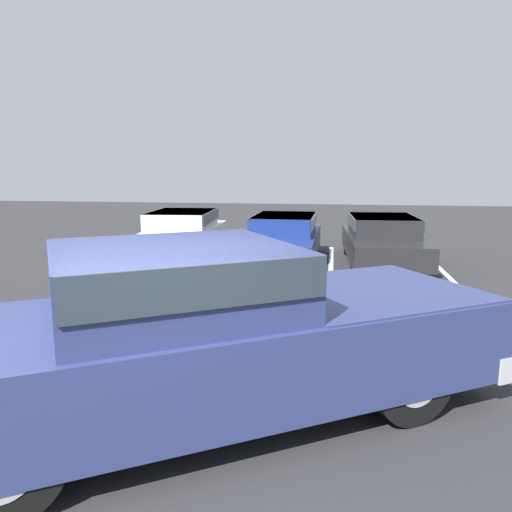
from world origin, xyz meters
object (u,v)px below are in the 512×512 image
Objects in this scene: parked_sedan_b at (284,237)px; pickup_truck at (207,332)px; parked_sedan_a at (182,233)px; parked_sedan_c at (383,238)px.

pickup_truck is at bearing 1.32° from parked_sedan_b.
parked_sedan_a is at bearing 76.84° from pickup_truck.
parked_sedan_c is (2.56, 0.33, -0.01)m from parked_sedan_b.
pickup_truck reaches higher than parked_sedan_a.
parked_sedan_b is 1.02× the size of parked_sedan_c.
parked_sedan_b is 2.58m from parked_sedan_c.
parked_sedan_a is (-2.91, 8.60, -0.20)m from pickup_truck.
parked_sedan_b is (2.86, -0.23, -0.02)m from parked_sedan_a.
pickup_truck is 1.38× the size of parked_sedan_b.
pickup_truck is at bearing 15.09° from parked_sedan_a.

